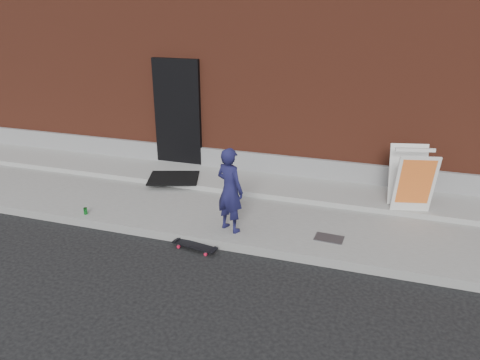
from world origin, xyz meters
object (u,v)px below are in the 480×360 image
at_px(pizza_sign, 412,179).
at_px(child, 230,190).
at_px(soda_can, 85,211).
at_px(skateboard, 195,246).

bearing_deg(pizza_sign, child, -150.67).
relative_size(child, soda_can, 11.68).
height_order(skateboard, soda_can, soda_can).
distance_m(skateboard, pizza_sign, 3.85).
bearing_deg(skateboard, soda_can, 171.99).
relative_size(pizza_sign, soda_can, 9.13).
xyz_separation_m(pizza_sign, soda_can, (-5.34, -1.79, -0.58)).
bearing_deg(child, pizza_sign, -126.83).
bearing_deg(soda_can, pizza_sign, 18.48).
height_order(skateboard, pizza_sign, pizza_sign).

